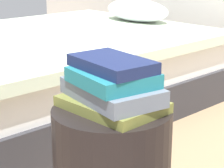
% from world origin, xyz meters
% --- Properties ---
extents(bed, '(1.62, 2.07, 0.62)m').
position_xyz_m(bed, '(-1.38, 0.66, 0.23)').
color(bed, '#2D2D33').
rests_on(bed, ground_plane).
extents(book_olive, '(0.30, 0.23, 0.03)m').
position_xyz_m(book_olive, '(-0.00, -0.00, 0.52)').
color(book_olive, olive).
rests_on(book_olive, side_table).
extents(book_slate, '(0.31, 0.22, 0.05)m').
position_xyz_m(book_slate, '(0.00, -0.00, 0.56)').
color(book_slate, slate).
rests_on(book_slate, book_olive).
extents(book_teal, '(0.25, 0.22, 0.04)m').
position_xyz_m(book_teal, '(0.01, -0.01, 0.61)').
color(book_teal, '#1E727F').
rests_on(book_teal, book_slate).
extents(book_navy, '(0.26, 0.17, 0.03)m').
position_xyz_m(book_navy, '(-0.00, -0.00, 0.65)').
color(book_navy, '#19234C').
rests_on(book_navy, book_teal).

